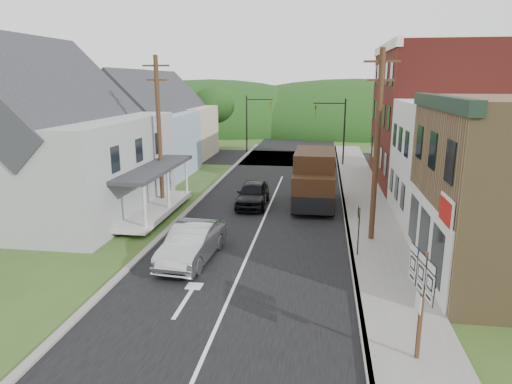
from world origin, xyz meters
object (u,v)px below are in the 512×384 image
at_px(route_sign_cluster, 421,291).
at_px(silver_sedan, 192,243).
at_px(dark_sedan, 253,194).
at_px(delivery_van, 314,179).
at_px(warning_sign, 359,223).

bearing_deg(route_sign_cluster, silver_sedan, 134.11).
height_order(dark_sedan, delivery_van, delivery_van).
distance_m(route_sign_cluster, warning_sign, 7.65).
xyz_separation_m(dark_sedan, warning_sign, (5.81, -7.75, 0.84)).
height_order(route_sign_cluster, warning_sign, route_sign_cluster).
relative_size(delivery_van, route_sign_cluster, 1.93).
distance_m(dark_sedan, route_sign_cluster, 16.83).
xyz_separation_m(delivery_van, warning_sign, (2.09, -8.40, -0.10)).
xyz_separation_m(dark_sedan, delivery_van, (3.72, 0.65, 0.94)).
distance_m(silver_sedan, route_sign_cluster, 10.30).
distance_m(silver_sedan, dark_sedan, 9.19).
xyz_separation_m(delivery_van, route_sign_cluster, (3.17, -15.95, 0.46)).
bearing_deg(route_sign_cluster, warning_sign, 89.52).
bearing_deg(warning_sign, delivery_van, 102.65).
height_order(delivery_van, route_sign_cluster, delivery_van).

